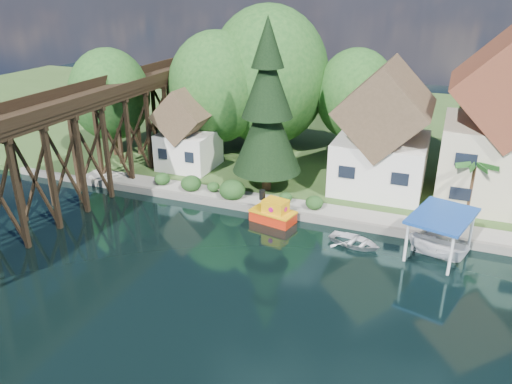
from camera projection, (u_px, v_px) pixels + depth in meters
ground at (233, 264)px, 33.05m from camera, size 140.00×140.00×0.00m
bank at (343, 130)px, 62.10m from camera, size 140.00×52.00×0.50m
seawall at (322, 220)px, 38.44m from camera, size 60.00×0.40×0.62m
promenade at (351, 215)px, 38.80m from camera, size 50.00×2.60×0.06m
trestle_bridge at (78, 139)px, 40.77m from camera, size 4.12×44.18×9.30m
house_left at (383, 136)px, 42.41m from camera, size 7.64×8.64×11.02m
house_center at (501, 131)px, 39.31m from camera, size 8.65×9.18×13.89m
shed at (188, 134)px, 47.68m from camera, size 5.09×5.40×7.85m
bg_trees at (330, 94)px, 48.09m from camera, size 49.90×13.30×10.57m
shrubs at (227, 188)px, 42.05m from camera, size 15.76×2.47×1.70m
conifer at (267, 111)px, 41.00m from camera, size 5.87×5.87×14.46m
palm_tree at (475, 165)px, 37.06m from camera, size 4.19×4.19×4.77m
tugboat at (274, 213)px, 38.57m from camera, size 3.74×2.54×2.49m
boat_white_a at (355, 240)px, 35.25m from camera, size 4.27×3.50×0.77m
boat_canopy at (439, 240)px, 33.23m from camera, size 4.73×5.82×3.25m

